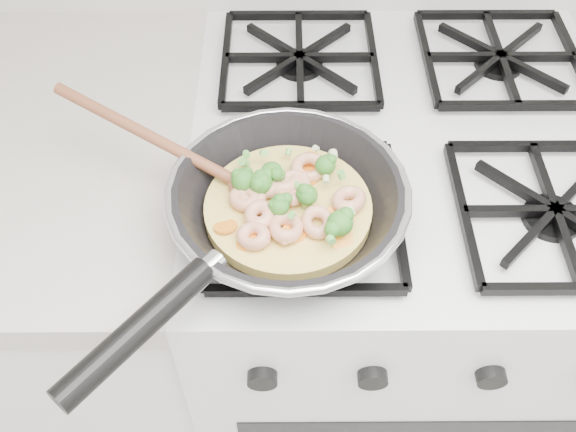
{
  "coord_description": "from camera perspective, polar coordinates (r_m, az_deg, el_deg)",
  "views": [
    {
      "loc": [
        -0.17,
        1.06,
        1.5
      ],
      "look_at": [
        -0.17,
        1.53,
        0.93
      ],
      "focal_mm": 39.96,
      "sensor_mm": 36.0,
      "label": 1
    }
  ],
  "objects": [
    {
      "name": "skillet",
      "position": [
        0.72,
        -0.41,
        1.05
      ],
      "size": [
        0.42,
        0.39,
        0.1
      ],
      "rotation": [
        0.0,
        0.0,
        0.07
      ],
      "color": "black",
      "rests_on": "stove"
    },
    {
      "name": "stove",
      "position": [
        1.24,
        7.89,
        -7.92
      ],
      "size": [
        0.6,
        0.6,
        0.92
      ],
      "color": "white",
      "rests_on": "ground"
    }
  ]
}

